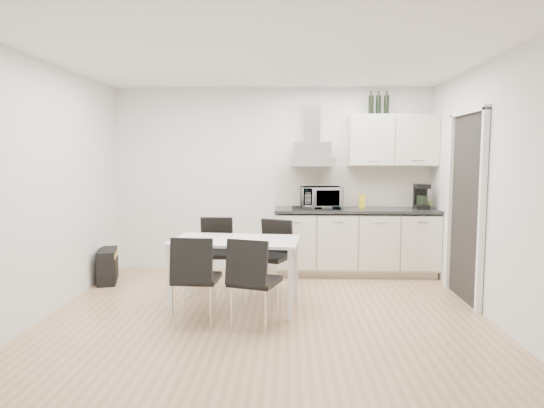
# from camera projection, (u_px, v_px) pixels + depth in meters

# --- Properties ---
(ground) EXTENTS (4.50, 4.50, 0.00)m
(ground) POSITION_uv_depth(u_px,v_px,m) (267.00, 313.00, 5.08)
(ground) COLOR tan
(ground) RESTS_ON ground
(wall_back) EXTENTS (4.50, 0.10, 2.60)m
(wall_back) POSITION_uv_depth(u_px,v_px,m) (273.00, 180.00, 6.94)
(wall_back) COLOR silver
(wall_back) RESTS_ON ground
(wall_front) EXTENTS (4.50, 0.10, 2.60)m
(wall_front) POSITION_uv_depth(u_px,v_px,m) (251.00, 211.00, 2.96)
(wall_front) COLOR silver
(wall_front) RESTS_ON ground
(wall_left) EXTENTS (0.10, 4.00, 2.60)m
(wall_left) POSITION_uv_depth(u_px,v_px,m) (50.00, 189.00, 5.03)
(wall_left) COLOR silver
(wall_left) RESTS_ON ground
(wall_right) EXTENTS (0.10, 4.00, 2.60)m
(wall_right) POSITION_uv_depth(u_px,v_px,m) (489.00, 190.00, 4.87)
(wall_right) COLOR silver
(wall_right) RESTS_ON ground
(ceiling) EXTENTS (4.50, 4.50, 0.00)m
(ceiling) POSITION_uv_depth(u_px,v_px,m) (266.00, 59.00, 4.82)
(ceiling) COLOR white
(ceiling) RESTS_ON wall_back
(doorway) EXTENTS (0.08, 1.04, 2.10)m
(doorway) POSITION_uv_depth(u_px,v_px,m) (465.00, 208.00, 5.45)
(doorway) COLOR white
(doorway) RESTS_ON ground
(kitchenette) EXTENTS (2.22, 0.64, 2.52)m
(kitchenette) POSITION_uv_depth(u_px,v_px,m) (358.00, 215.00, 6.68)
(kitchenette) COLOR beige
(kitchenette) RESTS_ON ground
(dining_table) EXTENTS (1.41, 0.89, 0.75)m
(dining_table) POSITION_uv_depth(u_px,v_px,m) (236.00, 247.00, 5.20)
(dining_table) COLOR white
(dining_table) RESTS_ON ground
(chair_far_left) EXTENTS (0.45, 0.51, 0.88)m
(chair_far_left) POSITION_uv_depth(u_px,v_px,m) (214.00, 255.00, 5.89)
(chair_far_left) COLOR black
(chair_far_left) RESTS_ON ground
(chair_far_right) EXTENTS (0.61, 0.64, 0.88)m
(chair_far_right) POSITION_uv_depth(u_px,v_px,m) (270.00, 258.00, 5.71)
(chair_far_right) COLOR black
(chair_far_right) RESTS_ON ground
(chair_near_left) EXTENTS (0.47, 0.52, 0.88)m
(chair_near_left) POSITION_uv_depth(u_px,v_px,m) (197.00, 279.00, 4.72)
(chair_near_left) COLOR black
(chair_near_left) RESTS_ON ground
(chair_near_right) EXTENTS (0.57, 0.61, 0.88)m
(chair_near_right) POSITION_uv_depth(u_px,v_px,m) (255.00, 282.00, 4.61)
(chair_near_right) COLOR black
(chair_near_right) RESTS_ON ground
(guitar_amp) EXTENTS (0.35, 0.56, 0.44)m
(guitar_amp) POSITION_uv_depth(u_px,v_px,m) (107.00, 266.00, 6.28)
(guitar_amp) COLOR black
(guitar_amp) RESTS_ON ground
(floor_speaker) EXTENTS (0.19, 0.17, 0.31)m
(floor_speaker) POSITION_uv_depth(u_px,v_px,m) (199.00, 259.00, 6.99)
(floor_speaker) COLOR black
(floor_speaker) RESTS_ON ground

